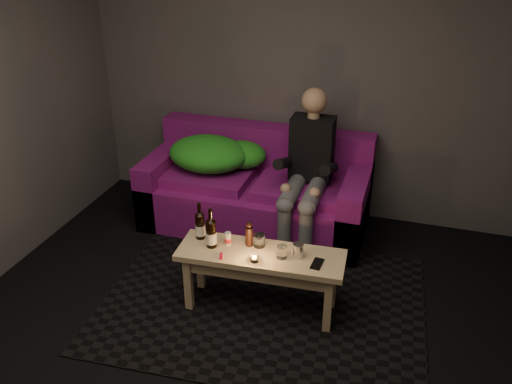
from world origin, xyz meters
TOP-DOWN VIEW (x-y plane):
  - floor at (0.00, 0.00)m, footprint 4.50×4.50m
  - room at (0.00, 0.47)m, footprint 4.50×4.50m
  - rug at (0.09, 0.69)m, footprint 2.43×1.84m
  - sofa at (-0.31, 1.82)m, footprint 1.99×0.89m
  - green_blanket at (-0.71, 1.81)m, footprint 0.87×0.60m
  - person at (0.18, 1.66)m, footprint 0.36×0.82m
  - coffee_table at (0.09, 0.64)m, footprint 1.19×0.44m
  - beer_bottle_a at (-0.39, 0.69)m, footprint 0.07×0.07m
  - beer_bottle_b at (-0.27, 0.61)m, footprint 0.08×0.08m
  - salt_shaker at (-0.17, 0.67)m, footprint 0.06×0.06m
  - pepper_mill at (-0.02, 0.71)m, footprint 0.06×0.06m
  - tumbler_back at (0.05, 0.71)m, footprint 0.10×0.10m
  - tealight at (0.08, 0.52)m, footprint 0.06×0.06m
  - tumbler_front at (0.24, 0.62)m, footprint 0.08×0.08m
  - steel_cup at (0.34, 0.66)m, footprint 0.10×0.10m
  - smartphone at (0.49, 0.62)m, footprint 0.08×0.14m
  - red_lighter at (-0.16, 0.51)m, footprint 0.04×0.07m

SIDE VIEW (x-z plane):
  - floor at x=0.00m, z-range 0.00..0.00m
  - rug at x=0.09m, z-range 0.00..0.01m
  - sofa at x=-0.31m, z-range -0.12..0.74m
  - coffee_table at x=0.09m, z-range 0.15..0.63m
  - smartphone at x=0.49m, z-range 0.48..0.48m
  - red_lighter at x=-0.16m, z-range 0.48..0.49m
  - tealight at x=0.08m, z-range 0.48..0.52m
  - tumbler_front at x=0.24m, z-range 0.48..0.57m
  - tumbler_back at x=0.05m, z-range 0.48..0.57m
  - salt_shaker at x=-0.17m, z-range 0.48..0.57m
  - steel_cup at x=0.34m, z-range 0.48..0.58m
  - pepper_mill at x=-0.02m, z-range 0.48..0.62m
  - beer_bottle_a at x=-0.39m, z-range 0.44..0.72m
  - beer_bottle_b at x=-0.27m, z-range 0.44..0.74m
  - green_blanket at x=-0.71m, z-range 0.49..0.79m
  - person at x=0.18m, z-range 0.02..1.35m
  - room at x=0.00m, z-range -0.61..3.89m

